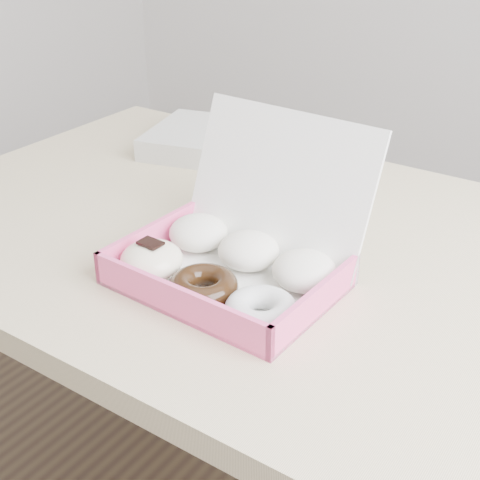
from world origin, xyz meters
The scene contains 3 objects.
table centered at (0.00, 0.00, 0.67)m, with size 1.20×0.80×0.75m.
donut_box centered at (0.06, -0.14, 0.78)m, with size 0.31×0.29×0.21m.
newspapers centered at (-0.24, 0.26, 0.77)m, with size 0.28×0.22×0.04m, color silver.
Camera 1 is at (0.52, -0.80, 1.25)m, focal length 50.00 mm.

